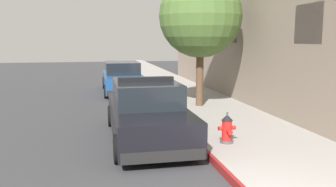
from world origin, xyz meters
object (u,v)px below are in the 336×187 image
Objects in this scene: police_cruiser at (147,112)px; fire_hydrant at (227,129)px; parked_car_silver_ahead at (122,78)px; street_tree at (201,16)px.

fire_hydrant is (1.78, -1.32, -0.23)m from police_cruiser.
street_tree is (2.54, -5.20, 2.79)m from parked_car_silver_ahead.
police_cruiser is 0.99× the size of street_tree.
fire_hydrant is at bearing -98.96° from street_tree.
street_tree reaches higher than parked_car_silver_ahead.
police_cruiser reaches higher than parked_car_silver_ahead.
parked_car_silver_ahead is (0.01, 8.74, -0.00)m from police_cruiser.
street_tree reaches higher than police_cruiser.
street_tree reaches higher than fire_hydrant.
street_tree is at bearing 54.29° from police_cruiser.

